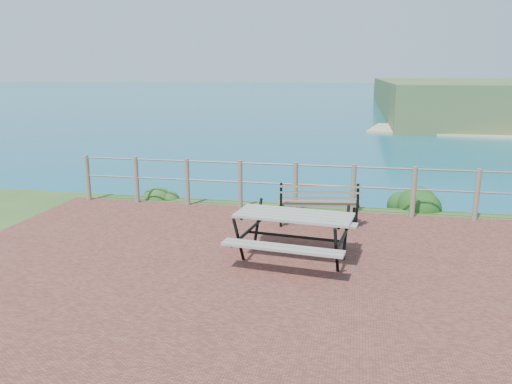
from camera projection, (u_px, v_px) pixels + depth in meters
The scene contains 7 objects.
ground at pixel (266, 274), 7.02m from camera, with size 10.00×7.00×0.12m, color brown.
ocean at pixel (356, 80), 197.70m from camera, with size 1200.00×1200.00×0.00m, color #167585.
safety_railing at pixel (295, 184), 10.08m from camera, with size 9.40×0.10×1.00m.
picnic_table at pixel (294, 232), 7.41m from camera, with size 1.78×1.47×0.72m.
park_bench at pixel (318, 197), 9.13m from camera, with size 1.52×0.59×0.83m.
shrub_lip_west at pixel (163, 196), 11.50m from camera, with size 0.72×0.72×0.44m, color #2A4E1D.
shrub_lip_east at pixel (410, 206), 10.67m from camera, with size 0.88×0.88×0.66m, color #133F14.
Camera 1 is at (1.17, -6.45, 2.76)m, focal length 35.00 mm.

